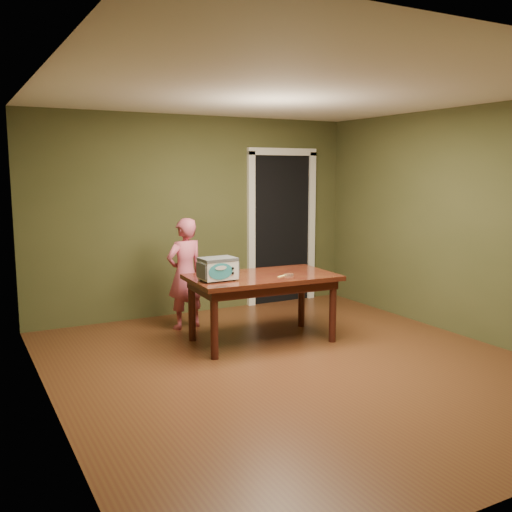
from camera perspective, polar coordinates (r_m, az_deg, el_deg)
name	(u,v)px	position (r m, az deg, el deg)	size (l,w,h in m)	color
floor	(297,366)	(5.67, 4.10, -10.95)	(5.00, 5.00, 0.00)	#553018
room_shell	(299,190)	(5.35, 4.30, 6.57)	(4.52, 5.02, 2.61)	#464726
doorway	(271,227)	(8.44, 1.54, 2.88)	(1.10, 0.66, 2.25)	black
dining_table	(262,284)	(6.29, 0.62, -2.82)	(1.65, 0.99, 0.75)	#340E0B
toy_oven	(218,268)	(5.96, -3.84, -1.21)	(0.40, 0.28, 0.24)	#4C4F54
baking_pan	(289,275)	(6.24, 3.32, -1.88)	(0.10, 0.10, 0.02)	silver
spatula	(283,276)	(6.22, 2.72, -1.99)	(0.18, 0.03, 0.01)	#FAE06C
child	(185,274)	(6.87, -7.10, -1.76)	(0.49, 0.32, 1.34)	#C9536A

